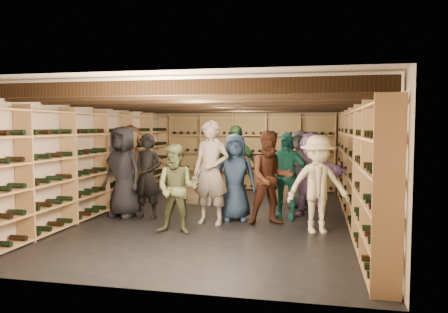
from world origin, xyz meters
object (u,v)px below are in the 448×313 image
person_4 (285,176)px  person_10 (236,166)px  crate_stack_left (199,192)px  person_0 (123,172)px  person_5 (130,166)px  person_11 (311,174)px  person_9 (212,172)px  crate_stack_right (283,187)px  crate_loose (315,196)px  person_2 (177,189)px  person_6 (235,177)px  person_3 (318,184)px  person_7 (211,173)px  person_1 (147,176)px  person_12 (300,169)px  person_8 (271,178)px

person_4 → person_10: (-1.17, 1.03, 0.07)m
crate_stack_left → person_4: size_ratio=0.34×
person_0 → person_10: bearing=54.0°
person_5 → person_11: 3.93m
person_9 → person_10: bearing=-2.6°
crate_stack_right → crate_loose: (0.76, 0.46, -0.25)m
person_2 → person_11: (2.18, 1.89, 0.10)m
person_0 → person_6: 2.25m
person_3 → person_7: person_7 is taller
crate_stack_left → person_1: person_1 is taller
person_7 → crate_stack_right: bearing=76.8°
crate_stack_right → person_7: bearing=-112.1°
person_1 → person_3: size_ratio=1.00×
person_2 → person_0: bearing=143.4°
crate_loose → person_2: bearing=-119.5°
person_0 → person_11: 3.75m
person_2 → person_4: bearing=42.3°
person_12 → crate_stack_right: bearing=129.8°
person_0 → person_1: person_0 is taller
person_0 → person_9: size_ratio=1.18×
person_12 → person_8: bearing=-93.5°
person_3 → person_1: bearing=154.2°
person_7 → person_4: bearing=38.7°
crate_stack_right → person_10: person_10 is taller
person_3 → person_9: size_ratio=1.09×
person_8 → person_9: (-1.49, 1.61, -0.10)m
crate_loose → person_0: (-3.75, -2.92, 0.82)m
person_2 → person_6: size_ratio=0.91×
crate_loose → person_12: size_ratio=0.29×
person_1 → person_5: person_5 is taller
person_6 → person_7: bearing=-146.7°
crate_stack_left → person_2: (0.40, -2.89, 0.50)m
person_3 → person_9: person_3 is taller
person_8 → person_10: bearing=102.4°
person_7 → person_10: (0.13, 1.78, -0.04)m
person_0 → person_9: bearing=63.8°
person_3 → person_8: (-0.85, 0.47, 0.03)m
person_4 → person_6: (-0.94, -0.34, -0.01)m
crate_stack_right → person_11: size_ratio=0.40×
crate_stack_right → person_3: (0.81, -3.02, 0.49)m
person_0 → person_3: 3.84m
person_4 → person_10: person_10 is taller
crate_loose → person_7: 3.82m
person_9 → person_12: size_ratio=0.88×
person_6 → person_10: bearing=85.1°
person_9 → person_0: bearing=-132.4°
crate_loose → person_10: bearing=-140.5°
person_5 → person_8: size_ratio=1.07×
crate_stack_left → person_3: 3.64m
crate_stack_left → person_8: 2.72m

